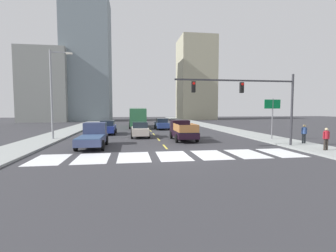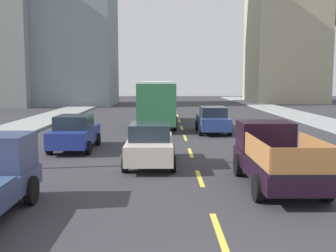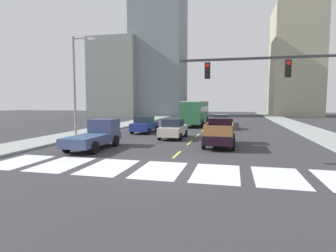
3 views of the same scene
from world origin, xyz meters
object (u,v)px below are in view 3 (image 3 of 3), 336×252
object	(u,v)px
sedan_far	(173,129)
pickup_dark	(96,135)
streetlight_left	(76,82)
city_bus	(196,111)
sedan_mid	(221,122)
sedan_near_left	(145,125)
traffic_signal_gantry	(314,81)
pickup_stakebed	(220,133)

from	to	relation	value
sedan_far	pickup_dark	bearing A→B (deg)	-121.43
sedan_far	streetlight_left	bearing A→B (deg)	-169.74
city_bus	sedan_mid	xyz separation A→B (m)	(3.64, -4.39, -1.09)
sedan_near_left	streetlight_left	world-z (taller)	streetlight_left
city_bus	traffic_signal_gantry	distance (m)	24.93
pickup_dark	streetlight_left	xyz separation A→B (m)	(-4.55, 4.99, 4.05)
pickup_stakebed	sedan_near_left	distance (m)	10.48
pickup_stakebed	sedan_far	world-z (taller)	pickup_stakebed
pickup_dark	traffic_signal_gantry	size ratio (longest dim) A/B	0.52
sedan_near_left	sedan_far	distance (m)	5.31
sedan_near_left	traffic_signal_gantry	world-z (taller)	traffic_signal_gantry
pickup_dark	sedan_near_left	size ratio (longest dim) A/B	1.18
sedan_near_left	sedan_mid	world-z (taller)	same
pickup_stakebed	sedan_near_left	world-z (taller)	pickup_stakebed
pickup_dark	streetlight_left	bearing A→B (deg)	135.59
streetlight_left	sedan_near_left	bearing A→B (deg)	45.80
pickup_stakebed	streetlight_left	world-z (taller)	streetlight_left
city_bus	pickup_stakebed	bearing A→B (deg)	-75.67
pickup_dark	sedan_far	distance (m)	7.52
sedan_near_left	sedan_mid	xyz separation A→B (m)	(7.57, 6.20, 0.00)
sedan_far	sedan_mid	bearing A→B (deg)	71.05
sedan_near_left	traffic_signal_gantry	bearing A→B (deg)	-46.15
sedan_near_left	sedan_far	bearing A→B (deg)	-44.94
pickup_stakebed	traffic_signal_gantry	world-z (taller)	traffic_signal_gantry
city_bus	streetlight_left	world-z (taller)	streetlight_left
pickup_stakebed	city_bus	xyz separation A→B (m)	(-4.14, 17.27, 1.02)
sedan_mid	streetlight_left	size ratio (longest dim) A/B	0.49
streetlight_left	pickup_dark	bearing A→B (deg)	-47.65
sedan_far	sedan_mid	world-z (taller)	same
city_bus	streetlight_left	distance (m)	18.08
pickup_stakebed	streetlight_left	size ratio (longest dim) A/B	0.58
city_bus	sedan_near_left	world-z (taller)	city_bus
pickup_stakebed	sedan_far	size ratio (longest dim) A/B	1.18
city_bus	sedan_mid	distance (m)	5.81
sedan_far	sedan_mid	distance (m)	10.52
sedan_near_left	pickup_dark	bearing A→B (deg)	-93.03
sedan_near_left	sedan_mid	bearing A→B (deg)	37.76
pickup_stakebed	sedan_near_left	size ratio (longest dim) A/B	1.18
sedan_near_left	streetlight_left	size ratio (longest dim) A/B	0.49
pickup_stakebed	pickup_dark	distance (m)	8.94
sedan_far	sedan_mid	size ratio (longest dim) A/B	1.00
sedan_mid	pickup_dark	bearing A→B (deg)	-117.08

